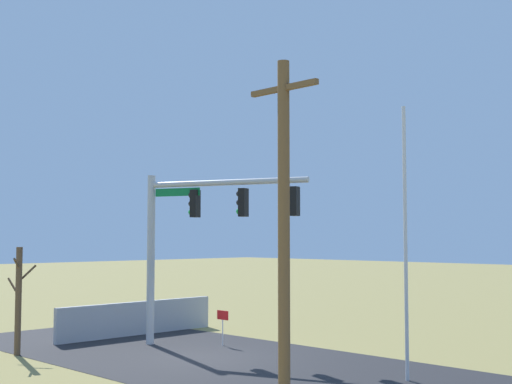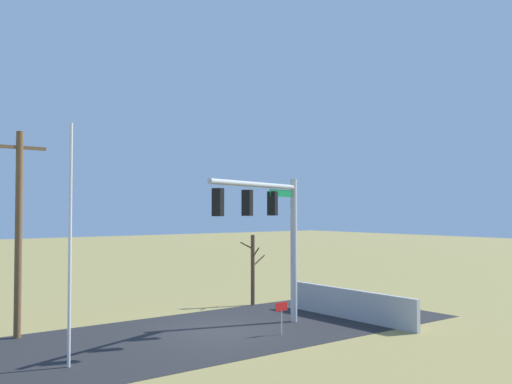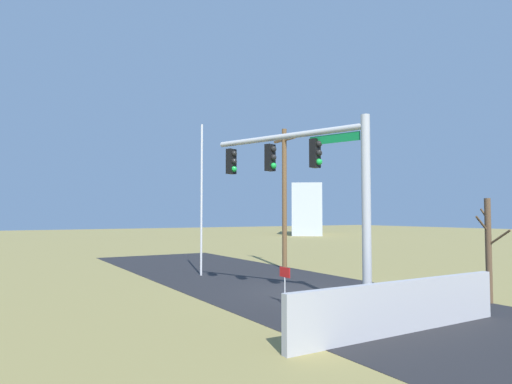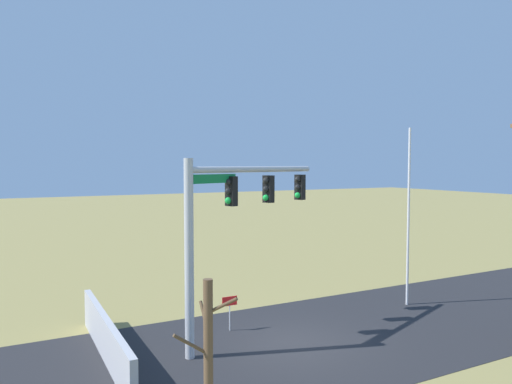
# 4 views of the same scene
# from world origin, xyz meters

# --- Properties ---
(ground_plane) EXTENTS (160.00, 160.00, 0.00)m
(ground_plane) POSITION_xyz_m (0.00, 0.00, 0.00)
(ground_plane) COLOR olive
(road_surface) EXTENTS (28.00, 8.00, 0.01)m
(road_surface) POSITION_xyz_m (-4.00, 0.00, 0.01)
(road_surface) COLOR #232326
(road_surface) RESTS_ON ground_plane
(sidewalk_corner) EXTENTS (6.00, 6.00, 0.01)m
(sidewalk_corner) POSITION_xyz_m (4.46, -0.40, 0.00)
(sidewalk_corner) COLOR #B7B5AD
(sidewalk_corner) RESTS_ON ground_plane
(retaining_fence) EXTENTS (0.20, 7.09, 1.29)m
(retaining_fence) POSITION_xyz_m (5.71, -1.47, 0.64)
(retaining_fence) COLOR #A8A8AD
(retaining_fence) RESTS_ON ground_plane
(signal_mast) EXTENTS (5.79, 2.35, 6.02)m
(signal_mast) POSITION_xyz_m (1.73, -1.06, 4.27)
(signal_mast) COLOR #B2B5BA
(signal_mast) RESTS_ON ground_plane
(flagpole) EXTENTS (0.10, 0.10, 7.33)m
(flagpole) POSITION_xyz_m (-6.45, -1.47, 3.67)
(flagpole) COLOR silver
(flagpole) RESTS_ON ground_plane
(bare_tree) EXTENTS (1.27, 1.02, 3.48)m
(bare_tree) POSITION_xyz_m (4.63, 3.98, 1.80)
(bare_tree) COLOR brown
(bare_tree) RESTS_ON ground_plane
(open_sign) EXTENTS (0.56, 0.04, 1.22)m
(open_sign) POSITION_xyz_m (1.41, -2.02, 0.91)
(open_sign) COLOR silver
(open_sign) RESTS_ON ground_plane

